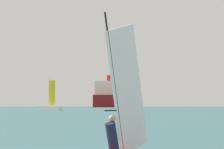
{
  "coord_description": "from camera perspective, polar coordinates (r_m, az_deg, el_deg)",
  "views": [
    {
      "loc": [
        -2.14,
        -16.25,
        1.56
      ],
      "look_at": [
        5.33,
        6.45,
        3.0
      ],
      "focal_mm": 83.77,
      "sensor_mm": 36.0,
      "label": 1
    }
  ],
  "objects": [
    {
      "name": "small_sailboat",
      "position": [
        179.2,
        -6.81,
        -3.59
      ],
      "size": [
        7.98,
        7.18,
        11.54
      ],
      "rotation": [
        0.0,
        0.0,
        2.47
      ],
      "color": "white",
      "rests_on": "ground_plane"
    },
    {
      "name": "cargo_ship",
      "position": [
        611.22,
        -0.19,
        -2.78
      ],
      "size": [
        91.81,
        189.05,
        33.12
      ],
      "rotation": [
        0.0,
        0.0,
        1.23
      ],
      "color": "maroon",
      "rests_on": "ground_plane"
    },
    {
      "name": "windsurfer",
      "position": [
        16.48,
        0.82,
        -4.26
      ],
      "size": [
        3.22,
        2.9,
        4.53
      ],
      "rotation": [
        0.0,
        0.0,
        3.87
      ],
      "color": "red",
      "rests_on": "ground_plane"
    }
  ]
}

